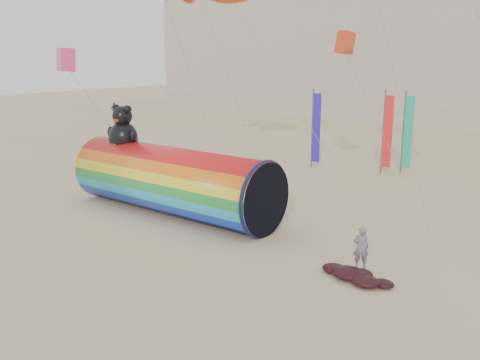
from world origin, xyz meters
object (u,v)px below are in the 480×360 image
Objects in this scene: hotel_building at (394,27)px; fabric_bundle at (354,275)px; windsock_assembly at (173,179)px; kite_handler at (361,247)px.

fabric_bundle is at bearing -68.14° from hotel_building.
hotel_building is at bearing 111.86° from fabric_bundle.
windsock_assembly is 10.55m from fabric_bundle.
kite_handler is at bearing -3.56° from windsock_assembly.
kite_handler is (17.97, -44.48, -9.54)m from hotel_building.
fabric_bundle is at bearing 71.48° from kite_handler.
hotel_building is at bearing -102.78° from kite_handler.
fabric_bundle is (18.29, -45.57, -10.14)m from hotel_building.
hotel_building is 48.91m from kite_handler.
windsock_assembly is 10.04m from kite_handler.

